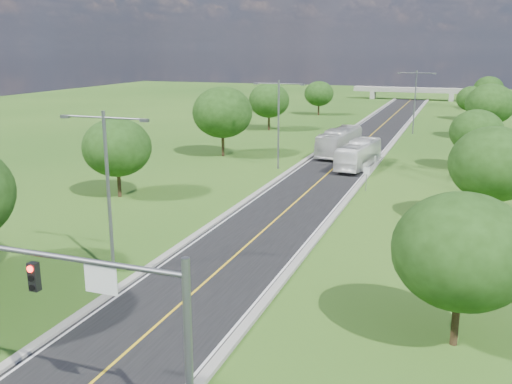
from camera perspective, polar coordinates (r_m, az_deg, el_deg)
ground at (r=78.29m, az=9.82°, el=4.14°), size 260.00×260.00×0.00m
road at (r=84.11m, az=10.57°, el=4.83°), size 8.00×150.00×0.06m
curb_left at (r=84.89m, az=7.74°, el=5.08°), size 0.50×150.00×0.22m
curb_right at (r=83.52m, az=13.45°, el=4.67°), size 0.50×150.00×0.22m
signal_mast at (r=19.88m, az=-12.43°, el=-11.88°), size 8.54×0.33×7.20m
speed_limit_sign at (r=55.83m, az=10.98°, el=1.69°), size 0.55×0.09×2.40m
overpass at (r=156.88m, az=15.30°, el=9.76°), size 30.00×3.00×3.20m
streetlight_near_left at (r=34.93m, az=-14.62°, el=1.25°), size 5.90×0.25×10.00m
streetlight_mid_left at (r=64.42m, az=2.27°, el=7.52°), size 5.90×0.25×10.00m
streetlight_far_right at (r=94.51m, az=15.63°, el=9.19°), size 5.90×0.25×10.00m
tree_lb at (r=53.68m, az=-13.73°, el=4.35°), size 6.30×6.30×7.33m
tree_lc at (r=72.27m, az=-3.37°, el=7.96°), size 7.56×7.56×8.79m
tree_ld at (r=95.35m, az=1.31°, el=9.15°), size 6.72×6.72×7.82m
tree_le at (r=117.67m, az=6.31°, el=9.75°), size 5.88×5.88×6.84m
tree_ra at (r=27.39m, az=19.90°, el=-5.58°), size 6.30×6.30×7.33m
tree_rb at (r=46.76m, az=22.71°, el=2.59°), size 6.72×6.72×7.82m
tree_rc at (r=68.53m, az=21.19°, el=5.62°), size 5.88×5.88×6.84m
tree_rd at (r=92.33m, az=22.36°, el=8.11°), size 7.14×7.14×8.30m
tree_re at (r=116.29m, az=20.72°, el=8.72°), size 5.46×5.46×6.35m
tree_rf at (r=136.26m, az=22.23°, el=9.54°), size 6.30×6.30×7.33m
bus_outbound at (r=66.64m, az=10.23°, el=3.74°), size 3.63×11.09×3.03m
bus_inbound at (r=74.44m, az=8.34°, el=5.02°), size 3.77×12.07×3.31m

